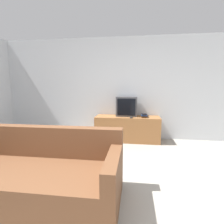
{
  "coord_description": "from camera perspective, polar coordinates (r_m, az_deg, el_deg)",
  "views": [
    {
      "loc": [
        0.54,
        -1.56,
        1.38
      ],
      "look_at": [
        0.0,
        2.3,
        0.79
      ],
      "focal_mm": 28.0,
      "sensor_mm": 36.0,
      "label": 1
    }
  ],
  "objects": [
    {
      "name": "ground_plane",
      "position": [
        2.16,
        -10.04,
        -31.38
      ],
      "size": [
        14.0,
        14.0,
        0.0
      ],
      "primitive_type": "plane",
      "color": "#9E998E"
    },
    {
      "name": "wall_back",
      "position": [
        4.63,
        1.21,
        7.61
      ],
      "size": [
        9.0,
        0.06,
        2.6
      ],
      "color": "silver",
      "rests_on": "ground_plane"
    },
    {
      "name": "tv_stand",
      "position": [
        4.43,
        5.04,
        -5.42
      ],
      "size": [
        1.59,
        0.51,
        0.62
      ],
      "color": "#9E6638",
      "rests_on": "ground_plane"
    },
    {
      "name": "television",
      "position": [
        4.42,
        4.81,
        1.86
      ],
      "size": [
        0.52,
        0.33,
        0.49
      ],
      "color": "#4C4C51",
      "rests_on": "tv_stand"
    },
    {
      "name": "couch",
      "position": [
        2.47,
        -23.53,
        -18.81
      ],
      "size": [
        2.08,
        0.94,
        0.83
      ],
      "rotation": [
        0.0,
        0.0,
        0.01
      ],
      "color": "brown",
      "rests_on": "ground_plane"
    },
    {
      "name": "book_stack",
      "position": [
        4.3,
        10.39,
        -1.16
      ],
      "size": [
        0.18,
        0.23,
        0.09
      ],
      "color": "#995623",
      "rests_on": "tv_stand"
    },
    {
      "name": "remote_on_stand",
      "position": [
        4.18,
        6.32,
        -1.76
      ],
      "size": [
        0.06,
        0.15,
        0.02
      ],
      "rotation": [
        0.0,
        0.0,
        -0.17
      ],
      "color": "#2D2D2D",
      "rests_on": "tv_stand"
    }
  ]
}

